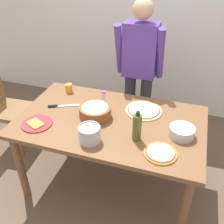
{
  "coord_description": "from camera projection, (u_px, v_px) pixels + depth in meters",
  "views": [
    {
      "loc": [
        0.58,
        -1.73,
        2.06
      ],
      "look_at": [
        0.0,
        0.05,
        0.81
      ],
      "focal_mm": 41.62,
      "sensor_mm": 36.0,
      "label": 1
    }
  ],
  "objects": [
    {
      "name": "ground",
      "position": [
        110.0,
        180.0,
        2.66
      ],
      "size": [
        8.0,
        8.0,
        0.0
      ],
      "primitive_type": "plane",
      "color": "brown"
    },
    {
      "name": "person_cook",
      "position": [
        139.0,
        67.0,
        2.71
      ],
      "size": [
        0.49,
        0.25,
        1.62
      ],
      "color": "#2D2D38",
      "rests_on": "ground"
    },
    {
      "name": "dining_table",
      "position": [
        110.0,
        128.0,
        2.28
      ],
      "size": [
        1.6,
        0.96,
        0.76
      ],
      "color": "brown",
      "rests_on": "ground"
    },
    {
      "name": "pizza_cooked_on_tray",
      "position": [
        160.0,
        153.0,
        1.88
      ],
      "size": [
        0.24,
        0.24,
        0.02
      ],
      "color": "#C67A33",
      "rests_on": "dining_table"
    },
    {
      "name": "steel_pot",
      "position": [
        89.0,
        134.0,
        1.97
      ],
      "size": [
        0.17,
        0.17,
        0.13
      ],
      "color": "#B7B7BC",
      "rests_on": "dining_table"
    },
    {
      "name": "popcorn_bowl",
      "position": [
        95.0,
        111.0,
        2.24
      ],
      "size": [
        0.28,
        0.28,
        0.11
      ],
      "color": "brown",
      "rests_on": "dining_table"
    },
    {
      "name": "chair_wooden_left",
      "position": [
        2.0,
        104.0,
        2.85
      ],
      "size": [
        0.42,
        0.42,
        0.95
      ],
      "color": "brown",
      "rests_on": "ground"
    },
    {
      "name": "salt_shaker",
      "position": [
        104.0,
        96.0,
        2.47
      ],
      "size": [
        0.04,
        0.04,
        0.11
      ],
      "color": "white",
      "rests_on": "dining_table"
    },
    {
      "name": "cup_orange",
      "position": [
        69.0,
        88.0,
        2.62
      ],
      "size": [
        0.07,
        0.07,
        0.08
      ],
      "primitive_type": "cylinder",
      "color": "orange",
      "rests_on": "dining_table"
    },
    {
      "name": "mixing_bowl_steel",
      "position": [
        182.0,
        132.0,
        2.03
      ],
      "size": [
        0.2,
        0.2,
        0.08
      ],
      "color": "#B7B7BC",
      "rests_on": "dining_table"
    },
    {
      "name": "pizza_raw_on_board",
      "position": [
        144.0,
        110.0,
        2.34
      ],
      "size": [
        0.33,
        0.33,
        0.02
      ],
      "color": "beige",
      "rests_on": "dining_table"
    },
    {
      "name": "plate_with_slice",
      "position": [
        37.0,
        123.0,
        2.18
      ],
      "size": [
        0.26,
        0.26,
        0.02
      ],
      "color": "red",
      "rests_on": "dining_table"
    },
    {
      "name": "olive_oil_bottle",
      "position": [
        137.0,
        127.0,
        1.96
      ],
      "size": [
        0.07,
        0.07,
        0.26
      ],
      "color": "#47561E",
      "rests_on": "dining_table"
    },
    {
      "name": "wall_back",
      "position": [
        151.0,
        13.0,
        3.2
      ],
      "size": [
        5.6,
        0.1,
        2.6
      ],
      "primitive_type": "cube",
      "color": "silver",
      "rests_on": "ground"
    },
    {
      "name": "chef_knife",
      "position": [
        60.0,
        106.0,
        2.41
      ],
      "size": [
        0.27,
        0.14,
        0.02
      ],
      "color": "silver",
      "rests_on": "dining_table"
    }
  ]
}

